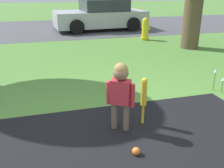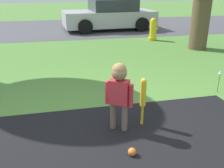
{
  "view_description": "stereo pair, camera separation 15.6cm",
  "coord_description": "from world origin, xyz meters",
  "px_view_note": "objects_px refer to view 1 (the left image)",
  "views": [
    {
      "loc": [
        -0.39,
        -2.41,
        1.75
      ],
      "look_at": [
        0.47,
        0.72,
        0.48
      ],
      "focal_mm": 40.0,
      "sensor_mm": 36.0,
      "label": 1
    },
    {
      "loc": [
        -0.24,
        -2.45,
        1.75
      ],
      "look_at": [
        0.47,
        0.72,
        0.48
      ],
      "focal_mm": 40.0,
      "sensor_mm": 36.0,
      "label": 2
    }
  ],
  "objects_px": {
    "fire_hydrant": "(145,29)",
    "parked_car": "(101,15)",
    "sports_ball": "(136,151)",
    "baseball_bat": "(144,95)",
    "child": "(121,88)"
  },
  "relations": [
    {
      "from": "fire_hydrant",
      "to": "parked_car",
      "type": "distance_m",
      "value": 2.9
    },
    {
      "from": "fire_hydrant",
      "to": "parked_car",
      "type": "bearing_deg",
      "value": 109.62
    },
    {
      "from": "child",
      "to": "parked_car",
      "type": "height_order",
      "value": "parked_car"
    },
    {
      "from": "fire_hydrant",
      "to": "baseball_bat",
      "type": "bearing_deg",
      "value": -112.65
    },
    {
      "from": "baseball_bat",
      "to": "sports_ball",
      "type": "distance_m",
      "value": 0.8
    },
    {
      "from": "baseball_bat",
      "to": "parked_car",
      "type": "distance_m",
      "value": 8.23
    },
    {
      "from": "child",
      "to": "fire_hydrant",
      "type": "xyz_separation_m",
      "value": [
        2.59,
        5.45,
        -0.21
      ]
    },
    {
      "from": "baseball_bat",
      "to": "sports_ball",
      "type": "height_order",
      "value": "baseball_bat"
    },
    {
      "from": "sports_ball",
      "to": "baseball_bat",
      "type": "bearing_deg",
      "value": 62.34
    },
    {
      "from": "child",
      "to": "sports_ball",
      "type": "height_order",
      "value": "child"
    },
    {
      "from": "parked_car",
      "to": "sports_ball",
      "type": "bearing_deg",
      "value": 76.4
    },
    {
      "from": "sports_ball",
      "to": "parked_car",
      "type": "relative_size",
      "value": 0.02
    },
    {
      "from": "baseball_bat",
      "to": "sports_ball",
      "type": "relative_size",
      "value": 7.12
    },
    {
      "from": "child",
      "to": "baseball_bat",
      "type": "xyz_separation_m",
      "value": [
        0.34,
        0.05,
        -0.16
      ]
    },
    {
      "from": "fire_hydrant",
      "to": "parked_car",
      "type": "height_order",
      "value": "parked_car"
    }
  ]
}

